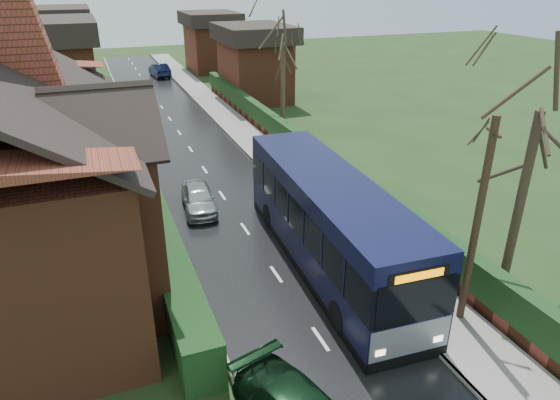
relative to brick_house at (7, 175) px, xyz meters
name	(u,v)px	position (x,y,z in m)	size (l,w,h in m)	color
ground	(296,304)	(8.73, -4.78, -4.38)	(140.00, 140.00, 0.00)	#253F1B
road	(222,196)	(8.73, 5.22, -4.37)	(6.00, 100.00, 0.02)	black
pavement	(297,183)	(12.98, 5.22, -4.31)	(2.50, 100.00, 0.14)	slate
kerb_right	(277,186)	(11.78, 5.22, -4.31)	(0.12, 100.00, 0.14)	gray
kerb_left	(163,204)	(5.68, 5.22, -4.33)	(0.12, 100.00, 0.10)	gray
front_hedge	(160,239)	(4.83, 0.22, -3.58)	(1.20, 16.00, 1.60)	#193213
picket_fence	(179,243)	(5.58, 0.22, -3.93)	(0.10, 16.00, 0.90)	tan
right_wall_hedge	(323,164)	(14.53, 5.22, -3.36)	(0.60, 50.00, 1.80)	brown
brick_house	(7,175)	(0.00, 0.00, 0.00)	(9.30, 14.60, 10.30)	brown
bus	(329,223)	(10.93, -2.78, -2.56)	(3.35, 12.20, 3.67)	black
car_silver	(198,198)	(7.23, 3.97, -3.74)	(1.50, 3.73, 1.27)	#B4B5BA
car_distant	(159,70)	(10.73, 39.23, -3.65)	(1.53, 4.40, 1.45)	black
bus_stop_sign	(399,255)	(11.93, -5.98, -2.37)	(0.22, 0.45, 3.04)	slate
telegraph_pole	(476,226)	(13.53, -7.54, -0.82)	(0.39, 0.88, 7.03)	black
tree_right_near	(544,96)	(16.09, -6.71, 2.81)	(4.46, 4.46, 9.62)	#33281E
tree_right_far	(283,37)	(15.96, 14.98, 2.23)	(4.58, 4.58, 8.84)	#3C2F23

